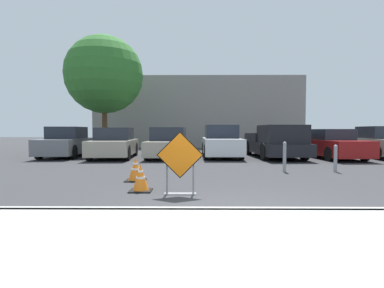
% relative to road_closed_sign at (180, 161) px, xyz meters
% --- Properties ---
extents(ground_plane, '(96.00, 96.00, 0.00)m').
position_rel_road_closed_sign_xyz_m(ground_plane, '(1.06, 8.36, -0.72)').
color(ground_plane, '#333335').
extents(sidewalk_strip, '(22.50, 3.00, 0.14)m').
position_rel_road_closed_sign_xyz_m(sidewalk_strip, '(1.06, -3.14, -0.65)').
color(sidewalk_strip, '#999993').
rests_on(sidewalk_strip, ground_plane).
extents(curb_lip, '(22.50, 0.20, 0.14)m').
position_rel_road_closed_sign_xyz_m(curb_lip, '(1.06, -1.64, -0.65)').
color(curb_lip, '#999993').
rests_on(curb_lip, ground_plane).
extents(road_closed_sign, '(0.99, 0.20, 1.35)m').
position_rel_road_closed_sign_xyz_m(road_closed_sign, '(0.00, 0.00, 0.00)').
color(road_closed_sign, black).
rests_on(road_closed_sign, ground_plane).
extents(traffic_cone_nearest, '(0.49, 0.49, 0.61)m').
position_rel_road_closed_sign_xyz_m(traffic_cone_nearest, '(-0.90, 0.35, -0.43)').
color(traffic_cone_nearest, black).
rests_on(traffic_cone_nearest, ground_plane).
extents(traffic_cone_second, '(0.53, 0.53, 0.64)m').
position_rel_road_closed_sign_xyz_m(traffic_cone_second, '(-1.29, 1.74, -0.41)').
color(traffic_cone_second, black).
rests_on(traffic_cone_second, ground_plane).
extents(parked_car_nearest, '(2.02, 4.61, 1.56)m').
position_rel_road_closed_sign_xyz_m(parked_car_nearest, '(-6.36, 9.23, -0.00)').
color(parked_car_nearest, slate).
rests_on(parked_car_nearest, ground_plane).
extents(parked_car_second, '(2.11, 4.27, 1.51)m').
position_rel_road_closed_sign_xyz_m(parked_car_second, '(-3.68, 8.50, -0.02)').
color(parked_car_second, '#A39984').
rests_on(parked_car_second, ground_plane).
extents(parked_car_third, '(2.00, 4.51, 1.53)m').
position_rel_road_closed_sign_xyz_m(parked_car_third, '(-1.00, 8.76, -0.03)').
color(parked_car_third, '#A39984').
rests_on(parked_car_third, ground_plane).
extents(parked_car_fourth, '(1.88, 4.60, 1.65)m').
position_rel_road_closed_sign_xyz_m(parked_car_fourth, '(1.68, 9.13, 0.03)').
color(parked_car_fourth, silver).
rests_on(parked_car_fourth, ground_plane).
extents(pickup_truck, '(2.26, 5.49, 1.62)m').
position_rel_road_closed_sign_xyz_m(pickup_truck, '(4.37, 8.62, 0.01)').
color(pickup_truck, black).
rests_on(pickup_truck, ground_plane).
extents(parked_car_fifth, '(1.98, 4.77, 1.44)m').
position_rel_road_closed_sign_xyz_m(parked_car_fifth, '(7.03, 8.50, -0.05)').
color(parked_car_fifth, maroon).
rests_on(parked_car_fifth, ground_plane).
extents(parked_car_sixth, '(2.05, 4.43, 1.58)m').
position_rel_road_closed_sign_xyz_m(parked_car_sixth, '(9.71, 8.82, 0.01)').
color(parked_car_sixth, '#A39984').
rests_on(parked_car_sixth, ground_plane).
extents(bollard_nearest, '(0.12, 0.12, 1.00)m').
position_rel_road_closed_sign_xyz_m(bollard_nearest, '(3.28, 3.57, -0.20)').
color(bollard_nearest, gray).
rests_on(bollard_nearest, ground_plane).
extents(bollard_second, '(0.12, 0.12, 0.90)m').
position_rel_road_closed_sign_xyz_m(bollard_second, '(4.96, 3.57, -0.25)').
color(bollard_second, gray).
rests_on(bollard_second, ground_plane).
extents(building_facade_backdrop, '(16.85, 5.00, 5.73)m').
position_rel_road_closed_sign_xyz_m(building_facade_backdrop, '(0.62, 19.85, 2.14)').
color(building_facade_backdrop, gray).
rests_on(building_facade_backdrop, ground_plane).
extents(street_tree_behind_lot, '(4.81, 4.81, 7.25)m').
position_rel_road_closed_sign_xyz_m(street_tree_behind_lot, '(-5.33, 12.45, 4.12)').
color(street_tree_behind_lot, '#513823').
rests_on(street_tree_behind_lot, ground_plane).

